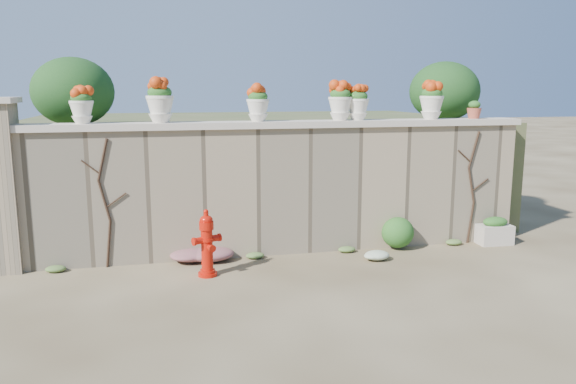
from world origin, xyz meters
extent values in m
plane|color=#483824|center=(0.00, 0.00, 0.00)|extent=(80.00, 80.00, 0.00)
cube|color=gray|center=(0.00, 1.80, 1.00)|extent=(8.00, 0.40, 2.00)
cube|color=beige|center=(0.00, 1.80, 2.05)|extent=(8.10, 0.52, 0.10)
cube|color=#384C23|center=(0.00, 5.00, 1.00)|extent=(9.00, 6.00, 2.00)
ellipsoid|color=#143814|center=(-3.20, 3.00, 2.55)|extent=(1.30, 1.30, 1.10)
ellipsoid|color=#143814|center=(3.40, 3.00, 2.55)|extent=(1.30, 1.30, 1.10)
cylinder|color=black|center=(-2.66, 1.58, 0.35)|extent=(0.12, 0.04, 0.70)
cylinder|color=black|center=(-2.69, 1.58, 1.00)|extent=(0.17, 0.04, 0.61)
cylinder|color=black|center=(-2.67, 1.58, 1.60)|extent=(0.18, 0.04, 0.61)
cylinder|color=black|center=(-2.52, 1.58, 1.00)|extent=(0.30, 0.02, 0.22)
cylinder|color=black|center=(-2.85, 1.58, 1.50)|extent=(0.25, 0.02, 0.21)
cylinder|color=black|center=(3.24, 1.58, 0.35)|extent=(0.12, 0.04, 0.70)
cylinder|color=black|center=(3.22, 1.58, 1.00)|extent=(0.17, 0.04, 0.61)
cylinder|color=black|center=(3.23, 1.58, 1.60)|extent=(0.18, 0.04, 0.61)
cylinder|color=black|center=(3.38, 1.58, 1.00)|extent=(0.30, 0.02, 0.22)
cylinder|color=black|center=(3.05, 1.58, 1.50)|extent=(0.25, 0.02, 0.21)
cylinder|color=#B81207|center=(-1.29, 0.85, 0.02)|extent=(0.27, 0.27, 0.05)
cylinder|color=#B81207|center=(-1.29, 0.85, 0.38)|extent=(0.16, 0.16, 0.59)
cylinder|color=#B81207|center=(-1.29, 0.85, 0.53)|extent=(0.20, 0.20, 0.04)
cylinder|color=#B81207|center=(-1.29, 0.85, 0.73)|extent=(0.20, 0.20, 0.12)
ellipsoid|color=#B81207|center=(-1.29, 0.85, 0.82)|extent=(0.18, 0.18, 0.13)
cylinder|color=#B81207|center=(-1.29, 0.85, 0.90)|extent=(0.07, 0.07, 0.10)
cylinder|color=#B81207|center=(-1.41, 0.80, 0.53)|extent=(0.16, 0.14, 0.10)
cylinder|color=#B81207|center=(-1.16, 0.90, 0.53)|extent=(0.16, 0.14, 0.10)
cylinder|color=#B81207|center=(-1.25, 0.75, 0.43)|extent=(0.12, 0.12, 0.09)
cube|color=beige|center=(3.60, 1.41, 0.16)|extent=(0.58, 0.35, 0.33)
ellipsoid|color=#1E5119|center=(3.60, 1.41, 0.39)|extent=(0.44, 0.28, 0.17)
ellipsoid|color=#1E5119|center=(1.93, 1.53, 0.32)|extent=(0.67, 0.60, 0.63)
ellipsoid|color=#AD2268|center=(-1.37, 1.55, 0.13)|extent=(0.95, 0.63, 0.25)
ellipsoid|color=white|center=(1.28, 0.97, 0.09)|extent=(0.51, 0.41, 0.18)
ellipsoid|color=#1E5119|center=(-2.94, 1.80, 2.46)|extent=(0.29, 0.29, 0.17)
ellipsoid|color=#C0360C|center=(-2.94, 1.80, 2.54)|extent=(0.25, 0.25, 0.18)
ellipsoid|color=#1E5119|center=(-1.84, 1.80, 2.54)|extent=(0.35, 0.35, 0.21)
ellipsoid|color=#C0360C|center=(-1.84, 1.80, 2.63)|extent=(0.31, 0.31, 0.22)
ellipsoid|color=#1E5119|center=(-0.38, 1.80, 2.48)|extent=(0.30, 0.30, 0.18)
ellipsoid|color=#C0360C|center=(-0.38, 1.80, 2.55)|extent=(0.26, 0.26, 0.19)
ellipsoid|color=#1E5119|center=(0.95, 1.80, 2.51)|extent=(0.33, 0.33, 0.20)
ellipsoid|color=#C0360C|center=(0.95, 1.80, 2.59)|extent=(0.29, 0.29, 0.21)
ellipsoid|color=#1E5119|center=(1.25, 1.80, 2.48)|extent=(0.30, 0.30, 0.18)
ellipsoid|color=#C0360C|center=(1.25, 1.80, 2.55)|extent=(0.26, 0.26, 0.19)
ellipsoid|color=#1E5119|center=(2.53, 1.80, 2.52)|extent=(0.34, 0.34, 0.20)
ellipsoid|color=#C0360C|center=(2.53, 1.80, 2.61)|extent=(0.30, 0.30, 0.21)
ellipsoid|color=#1E5119|center=(3.32, 1.80, 2.32)|extent=(0.20, 0.20, 0.14)
camera|label=1|loc=(-1.90, -6.77, 2.59)|focal=35.00mm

